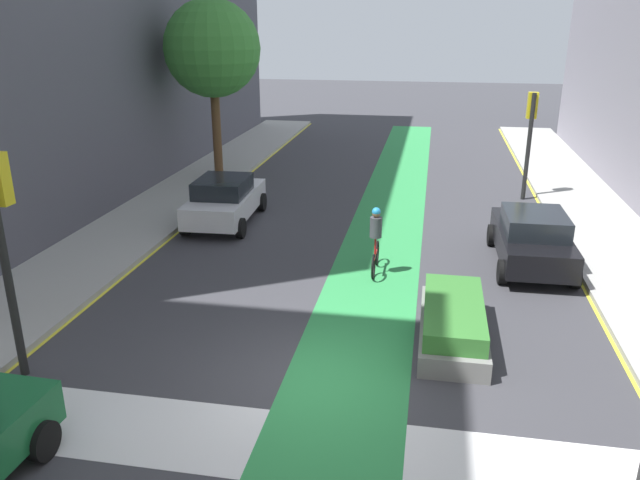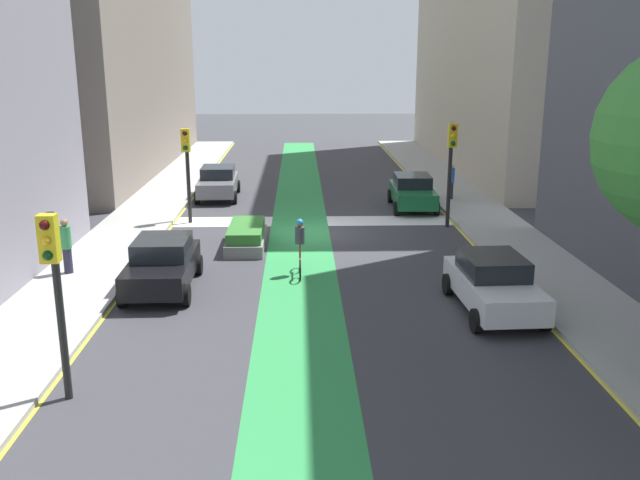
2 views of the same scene
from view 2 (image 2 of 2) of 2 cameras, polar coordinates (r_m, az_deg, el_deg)
name	(u,v)px [view 2 (image 2 of 2)]	position (r m, az deg, el deg)	size (l,w,h in m)	color
ground_plane	(314,233)	(27.78, -0.47, 0.63)	(120.00, 120.00, 0.00)	#38383D
bike_lane_paint	(300,233)	(27.77, -1.69, 0.62)	(2.40, 60.00, 0.01)	#2D8C47
crosswalk_band	(313,221)	(29.72, -0.56, 1.59)	(12.00, 1.80, 0.01)	silver
sidewalk_left	(498,229)	(28.91, 14.56, 0.86)	(3.00, 60.00, 0.15)	#9E9E99
curb_stripe_left	(461,231)	(28.54, 11.66, 0.71)	(0.16, 60.00, 0.01)	yellow
sidewalk_right	(128,232)	(28.60, -15.67, 0.63)	(3.00, 60.00, 0.15)	#9E9E99
curb_stripe_right	(166,234)	(28.29, -12.71, 0.53)	(0.16, 60.00, 0.01)	yellow
buildings_right_row	(8,14)	(34.84, -24.57, 16.72)	(9.72, 57.86, 19.61)	slate
traffic_signal_near_right	(187,157)	(29.34, -11.03, 6.77)	(0.35, 0.52, 4.03)	black
traffic_signal_near_left	(451,155)	(28.54, 10.86, 6.93)	(0.35, 0.52, 4.31)	black
traffic_signal_far_right	(54,272)	(14.46, -21.28, -2.51)	(0.35, 0.52, 3.98)	black
car_green_left_near	(413,192)	(32.38, 7.72, 4.01)	(2.14, 4.26, 1.57)	#196033
car_grey_right_near	(218,182)	(34.93, -8.48, 4.78)	(2.12, 4.25, 1.57)	slate
car_white_left_far	(493,283)	(19.67, 14.24, -3.52)	(2.16, 4.27, 1.57)	silver
car_black_right_far	(162,264)	(21.39, -12.99, -1.94)	(2.08, 4.23, 1.57)	black
cyclist_in_lane	(300,246)	(22.18, -1.68, -0.50)	(0.32, 1.73, 1.86)	black
pedestrian_sidewalk_right_a	(66,245)	(23.34, -20.35, -0.43)	(0.34, 0.34, 1.78)	#262638
pedestrian_sidewalk_left_a	(451,181)	(34.21, 10.84, 4.88)	(0.34, 0.34, 1.75)	#262638
median_planter	(246,237)	(25.72, -6.15, 0.29)	(1.38, 3.43, 0.85)	slate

